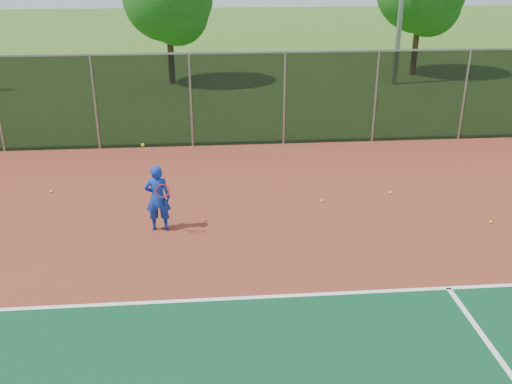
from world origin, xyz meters
TOP-DOWN VIEW (x-y plane):
  - court_apron at (0.00, 2.00)m, footprint 30.00×20.00m
  - fence_back at (0.00, 12.00)m, footprint 30.00×0.06m
  - tennis_player at (-3.66, 6.01)m, footprint 0.59×0.60m
  - practice_ball_0 at (4.10, 5.63)m, footprint 0.07×0.07m
  - practice_ball_2 at (0.37, 7.19)m, footprint 0.07×0.07m
  - practice_ball_3 at (2.27, 7.56)m, footprint 0.07×0.07m
  - practice_ball_4 at (-6.69, 8.40)m, footprint 0.07×0.07m
  - tree_back_left at (-4.04, 21.58)m, footprint 4.16×4.16m

SIDE VIEW (x-z plane):
  - court_apron at x=0.00m, z-range 0.00..0.02m
  - practice_ball_0 at x=4.10m, z-range 0.02..0.09m
  - practice_ball_2 at x=0.37m, z-range 0.02..0.09m
  - practice_ball_3 at x=2.27m, z-range 0.02..0.09m
  - practice_ball_4 at x=-6.69m, z-range 0.02..0.09m
  - tennis_player at x=-3.66m, z-range -0.22..1.83m
  - fence_back at x=0.00m, z-range 0.05..3.08m
  - tree_back_left at x=-4.04m, z-range 0.78..6.89m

